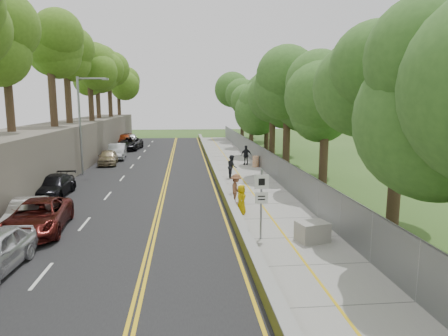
{
  "coord_description": "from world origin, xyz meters",
  "views": [
    {
      "loc": [
        -2.17,
        -19.54,
        5.97
      ],
      "look_at": [
        0.5,
        8.0,
        1.4
      ],
      "focal_mm": 32.0,
      "sensor_mm": 36.0,
      "label": 1
    }
  ],
  "objects_px": {
    "signpost": "(261,196)",
    "painter_0": "(241,199)",
    "concrete_block": "(312,232)",
    "person_far": "(246,155)",
    "car_1": "(27,213)",
    "car_2": "(38,216)",
    "streetlight": "(83,119)",
    "construction_barrel": "(256,161)"
  },
  "relations": [
    {
      "from": "construction_barrel",
      "to": "painter_0",
      "type": "relative_size",
      "value": 0.63
    },
    {
      "from": "signpost",
      "to": "construction_barrel",
      "type": "bearing_deg",
      "value": 80.58
    },
    {
      "from": "signpost",
      "to": "car_2",
      "type": "xyz_separation_m",
      "value": [
        -10.05,
        2.0,
        -1.2
      ]
    },
    {
      "from": "car_1",
      "to": "car_2",
      "type": "distance_m",
      "value": 1.21
    },
    {
      "from": "concrete_block",
      "to": "car_2",
      "type": "relative_size",
      "value": 0.24
    },
    {
      "from": "concrete_block",
      "to": "car_1",
      "type": "distance_m",
      "value": 13.46
    },
    {
      "from": "car_2",
      "to": "construction_barrel",
      "type": "bearing_deg",
      "value": 47.46
    },
    {
      "from": "streetlight",
      "to": "signpost",
      "type": "xyz_separation_m",
      "value": [
        11.51,
        -17.02,
        -2.68
      ]
    },
    {
      "from": "car_1",
      "to": "signpost",
      "type": "bearing_deg",
      "value": -20.14
    },
    {
      "from": "person_far",
      "to": "signpost",
      "type": "bearing_deg",
      "value": 68.15
    },
    {
      "from": "construction_barrel",
      "to": "concrete_block",
      "type": "distance_m",
      "value": 20.14
    },
    {
      "from": "painter_0",
      "to": "person_far",
      "type": "xyz_separation_m",
      "value": [
        2.82,
        16.82,
        0.14
      ]
    },
    {
      "from": "signpost",
      "to": "construction_barrel",
      "type": "distance_m",
      "value": 19.92
    },
    {
      "from": "car_1",
      "to": "person_far",
      "type": "relative_size",
      "value": 2.15
    },
    {
      "from": "streetlight",
      "to": "painter_0",
      "type": "relative_size",
      "value": 5.04
    },
    {
      "from": "car_1",
      "to": "painter_0",
      "type": "xyz_separation_m",
      "value": [
        10.57,
        1.13,
        0.14
      ]
    },
    {
      "from": "painter_0",
      "to": "person_far",
      "type": "relative_size",
      "value": 0.85
    },
    {
      "from": "signpost",
      "to": "painter_0",
      "type": "distance_m",
      "value": 4.18
    },
    {
      "from": "signpost",
      "to": "car_2",
      "type": "height_order",
      "value": "signpost"
    },
    {
      "from": "concrete_block",
      "to": "painter_0",
      "type": "distance_m",
      "value": 5.16
    },
    {
      "from": "signpost",
      "to": "painter_0",
      "type": "height_order",
      "value": "signpost"
    },
    {
      "from": "concrete_block",
      "to": "person_far",
      "type": "height_order",
      "value": "person_far"
    },
    {
      "from": "painter_0",
      "to": "concrete_block",
      "type": "bearing_deg",
      "value": -135.75
    },
    {
      "from": "streetlight",
      "to": "person_far",
      "type": "distance_m",
      "value": 15.0
    },
    {
      "from": "concrete_block",
      "to": "painter_0",
      "type": "relative_size",
      "value": 0.8
    },
    {
      "from": "streetlight",
      "to": "car_2",
      "type": "distance_m",
      "value": 15.57
    },
    {
      "from": "streetlight",
      "to": "car_1",
      "type": "distance_m",
      "value": 14.68
    },
    {
      "from": "construction_barrel",
      "to": "car_2",
      "type": "height_order",
      "value": "car_2"
    },
    {
      "from": "car_1",
      "to": "person_far",
      "type": "xyz_separation_m",
      "value": [
        13.39,
        17.95,
        0.28
      ]
    },
    {
      "from": "signpost",
      "to": "painter_0",
      "type": "relative_size",
      "value": 1.95
    },
    {
      "from": "concrete_block",
      "to": "painter_0",
      "type": "bearing_deg",
      "value": 118.43
    },
    {
      "from": "painter_0",
      "to": "car_2",
      "type": "bearing_deg",
      "value": 117.47
    },
    {
      "from": "signpost",
      "to": "painter_0",
      "type": "bearing_deg",
      "value": 94.27
    },
    {
      "from": "signpost",
      "to": "construction_barrel",
      "type": "xyz_separation_m",
      "value": [
        3.25,
        19.6,
        -1.41
      ]
    },
    {
      "from": "construction_barrel",
      "to": "person_far",
      "type": "xyz_separation_m",
      "value": [
        -0.73,
        1.24,
        0.43
      ]
    },
    {
      "from": "signpost",
      "to": "painter_0",
      "type": "xyz_separation_m",
      "value": [
        -0.3,
        4.02,
        -1.12
      ]
    },
    {
      "from": "streetlight",
      "to": "construction_barrel",
      "type": "bearing_deg",
      "value": 9.93
    },
    {
      "from": "signpost",
      "to": "concrete_block",
      "type": "relative_size",
      "value": 2.44
    },
    {
      "from": "person_far",
      "to": "car_1",
      "type": "bearing_deg",
      "value": 38.32
    },
    {
      "from": "signpost",
      "to": "person_far",
      "type": "xyz_separation_m",
      "value": [
        2.52,
        20.83,
        -0.98
      ]
    },
    {
      "from": "signpost",
      "to": "car_2",
      "type": "distance_m",
      "value": 10.32
    },
    {
      "from": "streetlight",
      "to": "concrete_block",
      "type": "xyz_separation_m",
      "value": [
        13.66,
        -17.53,
        -4.17
      ]
    }
  ]
}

